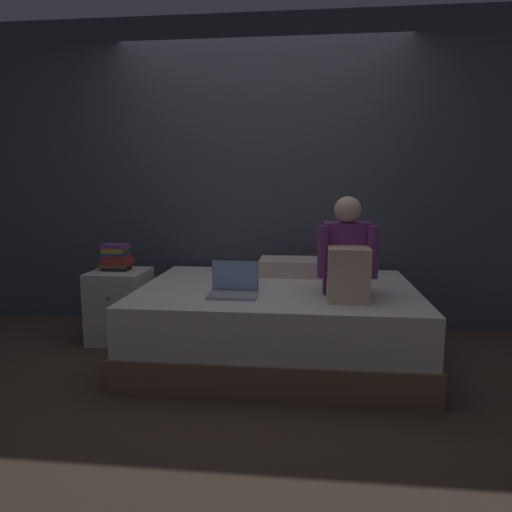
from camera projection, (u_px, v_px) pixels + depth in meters
ground_plane at (245, 372)px, 3.25m from camera, size 8.00×8.00×0.00m
wall_back at (263, 175)px, 4.22m from camera, size 5.60×0.10×2.70m
bed at (277, 322)px, 3.48m from camera, size 2.00×1.50×0.54m
nightstand at (120, 306)px, 3.86m from camera, size 0.44×0.46×0.58m
person_sitting at (347, 258)px, 3.11m from camera, size 0.39×0.44×0.66m
laptop at (234, 287)px, 3.15m from camera, size 0.32×0.23×0.22m
pillow at (294, 267)px, 3.86m from camera, size 0.56×0.36×0.13m
book_stack at (116, 257)px, 3.84m from camera, size 0.24×0.16×0.21m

